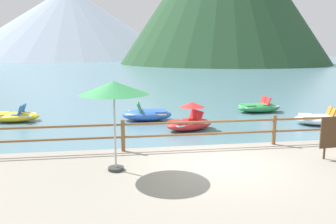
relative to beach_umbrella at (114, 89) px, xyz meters
name	(u,v)px	position (x,y,z in m)	size (l,w,h in m)	color
ground_plane	(133,73)	(2.60, 40.07, -2.45)	(200.00, 200.00, 0.00)	slate
promenade_dock	(246,209)	(2.60, -2.13, -2.25)	(28.00, 8.00, 0.40)	gray
dock_railing	(201,129)	(2.60, 1.62, -1.47)	(23.92, 0.12, 0.95)	brown
beach_umbrella	(114,89)	(0.00, 0.00, 0.00)	(1.70, 1.70, 2.24)	#B2B2B7
pedal_boat_0	(259,107)	(7.76, 9.11, -2.18)	(2.59, 1.37, 0.84)	green
pedal_boat_1	(15,116)	(-4.73, 8.57, -2.21)	(2.29, 1.32, 0.80)	yellow
pedal_boat_2	(322,119)	(9.29, 5.68, -2.20)	(2.71, 1.97, 0.82)	white
pedal_boat_3	(147,114)	(1.52, 7.86, -2.16)	(2.51, 1.61, 0.87)	blue
pedal_boat_4	(190,121)	(3.13, 5.61, -2.06)	(2.38, 1.79, 1.20)	red
distant_peak	(70,23)	(-15.09, 119.82, 9.91)	(76.00, 76.00, 24.71)	#93A3B7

